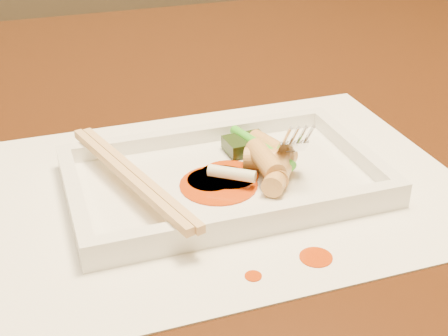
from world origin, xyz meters
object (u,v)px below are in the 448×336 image
object	(u,v)px
table	(97,221)
chopstick_a	(127,176)
plate_base	(224,182)
fork	(295,79)
placemat	(224,187)

from	to	relation	value
table	chopstick_a	world-z (taller)	chopstick_a
plate_base	fork	xyz separation A→B (m)	(0.07, 0.02, 0.08)
placemat	plate_base	xyz separation A→B (m)	(0.00, 0.00, 0.00)
table	fork	xyz separation A→B (m)	(0.17, -0.12, 0.18)
plate_base	table	bearing A→B (deg)	124.96
placemat	table	bearing A→B (deg)	124.96
fork	table	bearing A→B (deg)	144.11
table	placemat	size ratio (longest dim) A/B	3.50
chopstick_a	plate_base	bearing A→B (deg)	0.00
plate_base	chopstick_a	size ratio (longest dim) A/B	1.37
chopstick_a	table	bearing A→B (deg)	96.21
plate_base	chopstick_a	distance (m)	0.08
placemat	plate_base	size ratio (longest dim) A/B	1.54
table	fork	world-z (taller)	fork
placemat	chopstick_a	bearing A→B (deg)	180.00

